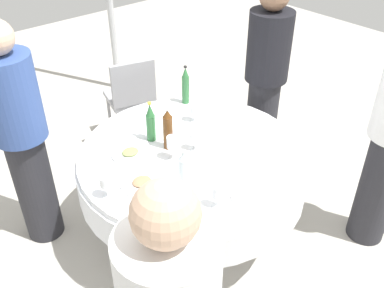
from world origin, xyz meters
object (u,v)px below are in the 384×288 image
at_px(bottle_brown_mid, 168,130).
at_px(wine_glass_south, 194,109).
at_px(bottle_clear_near, 184,169).
at_px(wine_glass_right, 195,138).
at_px(plate_left, 142,183).
at_px(bottle_green_far, 185,86).
at_px(dining_table, 192,169).
at_px(person_north, 266,79).
at_px(wine_glass_rear, 173,143).
at_px(plate_rear, 250,198).
at_px(wine_glass_west, 106,182).
at_px(person_near, 22,137).
at_px(wine_glass_north, 217,193).
at_px(plate_outer, 130,154).
at_px(chair_west, 131,94).
at_px(bottle_green_north, 151,123).

bearing_deg(bottle_brown_mid, wine_glass_south, 22.21).
bearing_deg(bottle_clear_near, wine_glass_right, 38.82).
relative_size(bottle_brown_mid, plate_left, 1.17).
relative_size(bottle_clear_near, bottle_green_far, 0.82).
bearing_deg(dining_table, person_north, 13.72).
relative_size(wine_glass_south, wine_glass_rear, 0.83).
distance_m(bottle_brown_mid, wine_glass_rear, 0.13).
distance_m(dining_table, plate_rear, 0.59).
xyz_separation_m(bottle_green_far, plate_rear, (-0.45, -1.10, -0.14)).
xyz_separation_m(wine_glass_west, person_near, (-0.17, 0.74, 0.01)).
height_order(wine_glass_rear, person_near, person_near).
height_order(wine_glass_right, person_north, person_north).
bearing_deg(wine_glass_right, wine_glass_rear, 174.98).
bearing_deg(person_north, plate_rear, -66.01).
distance_m(bottle_clear_near, wine_glass_north, 0.26).
xyz_separation_m(wine_glass_west, plate_left, (0.21, -0.04, -0.09)).
distance_m(dining_table, bottle_clear_near, 0.43).
height_order(dining_table, bottle_brown_mid, bottle_brown_mid).
bearing_deg(bottle_brown_mid, wine_glass_right, -48.50).
bearing_deg(person_near, person_north, -63.59).
xyz_separation_m(wine_glass_south, plate_rear, (-0.32, -0.85, -0.09)).
bearing_deg(wine_glass_west, person_north, 8.89).
xyz_separation_m(bottle_brown_mid, wine_glass_north, (-0.15, -0.63, -0.04)).
distance_m(bottle_green_far, plate_outer, 0.79).
relative_size(bottle_clear_near, wine_glass_south, 1.85).
bearing_deg(wine_glass_north, wine_glass_south, 56.75).
bearing_deg(bottle_brown_mid, wine_glass_north, -103.77).
xyz_separation_m(dining_table, wine_glass_rear, (-0.14, 0.02, 0.27)).
xyz_separation_m(plate_rear, chair_west, (0.42, 1.84, -0.23)).
xyz_separation_m(wine_glass_right, plate_rear, (-0.08, -0.57, -0.09)).
relative_size(plate_left, chair_west, 0.30).
bearing_deg(plate_rear, bottle_green_north, 94.18).
relative_size(wine_glass_west, plate_outer, 0.59).
bearing_deg(wine_glass_right, bottle_green_far, 55.11).
distance_m(dining_table, chair_west, 1.33).
relative_size(bottle_clear_near, wine_glass_west, 1.76).
distance_m(bottle_green_north, wine_glass_west, 0.62).
xyz_separation_m(bottle_brown_mid, plate_rear, (0.03, -0.71, -0.13)).
bearing_deg(person_north, bottle_brown_mid, -98.31).
bearing_deg(plate_outer, wine_glass_rear, -48.25).
bearing_deg(bottle_green_far, person_near, 170.99).
xyz_separation_m(bottle_green_north, chair_west, (0.49, 0.99, -0.36)).
distance_m(wine_glass_rear, chair_west, 1.40).
relative_size(wine_glass_right, person_near, 0.08).
bearing_deg(bottle_green_far, plate_left, -144.88).
distance_m(bottle_green_north, wine_glass_south, 0.38).
distance_m(wine_glass_north, plate_rear, 0.22).
xyz_separation_m(dining_table, bottle_green_far, (0.40, 0.53, 0.29)).
bearing_deg(bottle_brown_mid, bottle_green_far, 39.09).
bearing_deg(wine_glass_north, plate_rear, -23.19).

